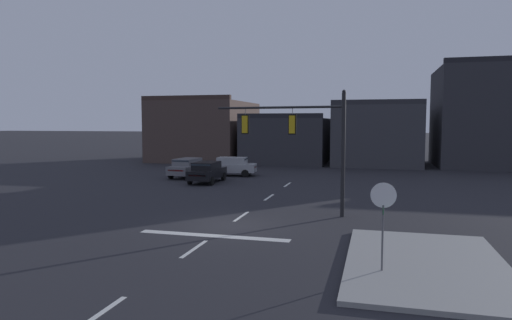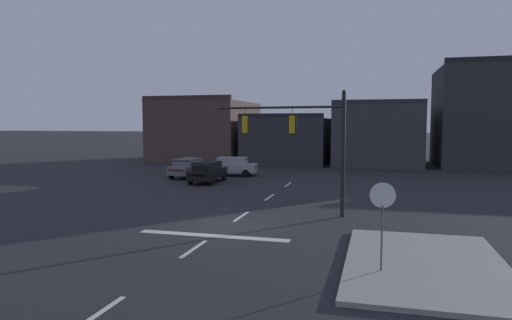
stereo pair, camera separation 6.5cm
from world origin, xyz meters
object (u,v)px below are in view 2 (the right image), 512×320
Objects in this scene: stop_sign at (382,205)px; car_lot_middle at (208,171)px; car_lot_nearside at (189,167)px; car_lot_farside at (232,166)px; signal_mast_near_side at (303,134)px.

car_lot_middle is (-12.85, 18.84, -1.29)m from stop_sign.
car_lot_nearside is 0.99× the size of car_lot_farside.
signal_mast_near_side is at bearing -48.35° from car_lot_middle.
signal_mast_near_side reaches higher than stop_sign.
stop_sign is at bearing -62.18° from car_lot_farside.
stop_sign is at bearing -66.29° from signal_mast_near_side.
car_lot_middle is at bearing -94.43° from car_lot_farside.
signal_mast_near_side is at bearing -59.94° from car_lot_farside.
signal_mast_near_side is 1.51× the size of car_lot_middle.
stop_sign is at bearing -54.13° from car_lot_nearside.
signal_mast_near_side is 17.59m from car_lot_farside.
stop_sign reaches higher than car_lot_farside.
car_lot_farside is (0.37, 4.81, 0.00)m from car_lot_middle.
car_lot_nearside is at bearing 135.08° from car_lot_middle.
signal_mast_near_side is 1.47× the size of car_lot_farside.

